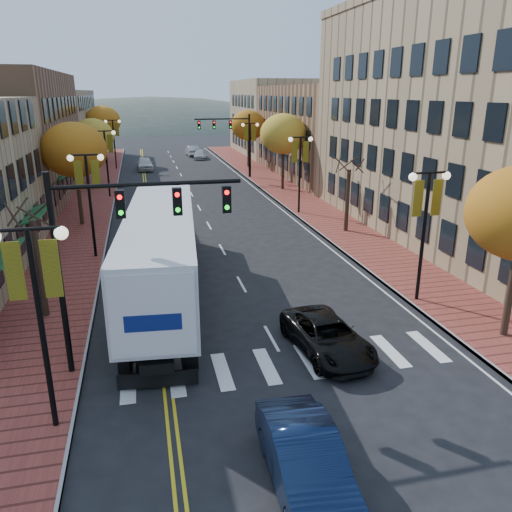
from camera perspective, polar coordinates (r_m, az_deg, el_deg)
ground at (r=16.76m, az=5.39°, el=-15.55°), size 200.00×200.00×0.00m
sidewalk_left at (r=46.79m, az=-18.26°, el=5.98°), size 4.00×85.00×0.15m
sidewalk_right at (r=48.52m, az=3.52°, el=7.27°), size 4.00×85.00×0.15m
building_left_far at (r=75.32m, az=-23.14°, el=13.40°), size 12.00×26.00×9.50m
building_right_near at (r=37.24m, az=26.13°, el=13.71°), size 15.00×28.00×15.00m
building_right_mid at (r=59.95m, az=9.97°, el=13.89°), size 15.00×24.00×10.00m
building_right_far at (r=80.63m, az=3.78°, el=15.53°), size 15.00×20.00×11.00m
tree_left_a at (r=22.73m, az=-23.49°, el=-1.38°), size 0.28×0.28×4.20m
tree_left_b at (r=37.61m, az=-20.08°, el=11.31°), size 4.48×4.48×7.21m
tree_left_c at (r=53.51m, az=-18.17°, el=12.84°), size 4.16×4.16×6.69m
tree_left_d at (r=71.39m, az=-17.11°, el=14.53°), size 4.61×4.61×7.42m
tree_right_b at (r=34.72m, az=10.40°, el=6.25°), size 0.28×0.28×4.20m
tree_right_c at (r=49.23m, az=3.14°, el=13.75°), size 4.48×4.48×7.21m
tree_right_d at (r=64.73m, az=-0.90°, el=14.71°), size 4.35×4.35×7.00m
lamp_left_a at (r=14.37m, az=-23.82°, el=-3.77°), size 1.96×0.36×6.05m
lamp_left_b at (r=29.72m, az=-18.60°, el=7.62°), size 1.96×0.36×6.05m
lamp_left_c at (r=47.51m, az=-16.80°, el=11.46°), size 1.96×0.36×6.05m
lamp_left_d at (r=65.41m, az=-15.96°, el=13.20°), size 1.96×0.36×6.05m
lamp_right_a at (r=23.20m, az=18.85°, el=4.82°), size 1.96×0.36×6.05m
lamp_right_b at (r=39.39m, az=5.06°, el=10.90°), size 1.96×0.36×6.05m
lamp_right_c at (r=56.69m, az=-0.67°, el=13.20°), size 1.96×0.36×6.05m
traffic_mast_near at (r=16.76m, az=-15.58°, el=2.44°), size 6.10×0.35×7.00m
traffic_mast_far at (r=56.24m, az=-2.74°, el=13.78°), size 6.10×0.34×7.00m
semi_truck at (r=23.64m, az=-10.63°, el=1.35°), size 4.23×17.61×4.36m
navy_sedan at (r=13.11m, az=5.75°, el=-22.43°), size 1.77×4.72×1.54m
black_suv at (r=18.95m, az=8.14°, el=-9.06°), size 2.69×4.97×1.32m
car_far_white at (r=64.30m, az=-12.58°, el=10.25°), size 2.05×4.77×1.60m
car_far_silver at (r=74.25m, az=-6.48°, el=11.43°), size 2.06×4.29×1.21m
car_far_oncoming at (r=78.16m, az=-7.30°, el=11.84°), size 1.90×4.60×1.48m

